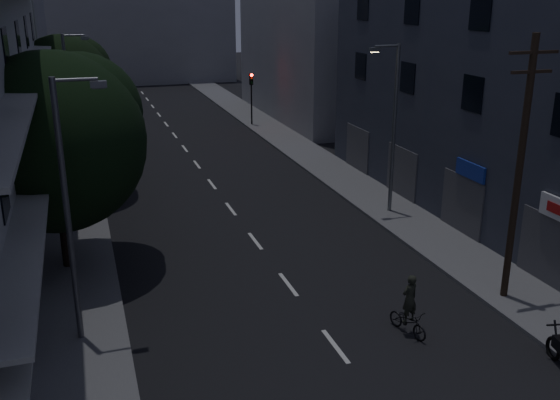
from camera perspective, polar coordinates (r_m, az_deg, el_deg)
ground at (r=36.06m, az=-6.41°, el=1.67°), size 160.00×160.00×0.00m
sidewalk_left at (r=35.40m, az=-18.37°, el=0.63°), size 3.00×90.00×0.15m
sidewalk_right at (r=38.17m, az=4.67°, el=2.78°), size 3.00×90.00×0.15m
lane_markings at (r=41.99m, az=-8.18°, el=4.00°), size 0.15×60.50×0.01m
building_right at (r=30.00m, az=21.29°, el=7.93°), size 6.19×28.00×11.00m
building_far_left at (r=57.17m, az=-24.06°, el=14.55°), size 6.00×20.00×16.00m
building_far_right at (r=54.38m, az=2.31°, el=14.35°), size 6.00×20.00×13.00m
building_far_end at (r=79.36m, az=-13.49°, el=14.06°), size 24.00×8.00×10.00m
tree_near at (r=24.52m, az=-19.78°, el=5.61°), size 6.72×6.72×8.28m
tree_mid at (r=33.73m, az=-18.70°, el=7.60°), size 5.72×5.72×7.04m
tree_far at (r=43.37m, az=-19.07°, el=10.36°), size 6.25×6.25×7.73m
traffic_signal_far_right at (r=50.74m, az=-2.63°, el=10.20°), size 0.28×0.37×4.10m
traffic_signal_far_left at (r=49.20m, az=-17.84°, el=9.09°), size 0.28×0.37×4.10m
street_lamp_left_near at (r=19.00m, az=-18.64°, el=-0.07°), size 1.51×0.25×8.00m
street_lamp_right at (r=29.95m, az=10.22°, el=7.12°), size 1.51×0.25×8.00m
street_lamp_left_far at (r=38.53m, az=-18.57°, el=8.93°), size 1.51×0.25×8.00m
utility_pole at (r=22.07m, az=21.06°, el=2.89°), size 1.80×0.24×9.00m
cyclist at (r=20.38m, az=11.66°, el=-10.18°), size 0.96×1.69×2.03m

